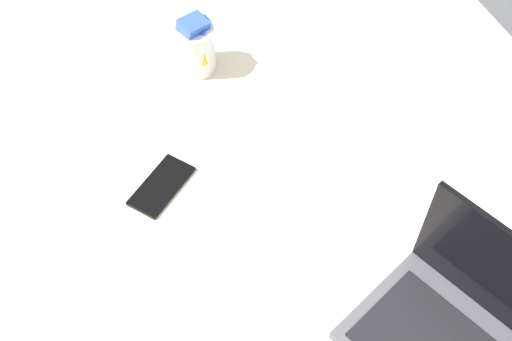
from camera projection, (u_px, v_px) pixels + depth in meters
bed_mattress at (264, 203)px, 136.30cm from camera, size 180.00×140.00×18.00cm
laptop at (468, 337)px, 104.53cm from camera, size 39.28×33.86×23.00cm
snack_cup at (195, 46)px, 142.87cm from camera, size 9.87×9.36×14.01cm
cell_phone at (161, 186)px, 127.37cm from camera, size 13.95×15.23×0.80cm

